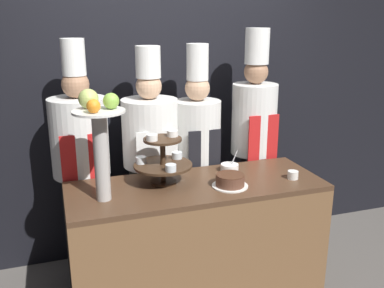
{
  "coord_description": "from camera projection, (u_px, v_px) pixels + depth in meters",
  "views": [
    {
      "loc": [
        -0.87,
        -2.2,
        1.99
      ],
      "look_at": [
        0.0,
        0.42,
        1.17
      ],
      "focal_mm": 40.0,
      "sensor_mm": 36.0,
      "label": 1
    }
  ],
  "objects": [
    {
      "name": "wall_back",
      "position": [
        161.0,
        91.0,
        3.55
      ],
      "size": [
        10.0,
        0.06,
        2.8
      ],
      "color": "black",
      "rests_on": "ground_plane"
    },
    {
      "name": "buffet_counter",
      "position": [
        196.0,
        245.0,
        2.98
      ],
      "size": [
        1.71,
        0.64,
        0.92
      ],
      "color": "brown",
      "rests_on": "ground_plane"
    },
    {
      "name": "tiered_stand",
      "position": [
        163.0,
        159.0,
        2.82
      ],
      "size": [
        0.39,
        0.39,
        0.35
      ],
      "color": "#3D2819",
      "rests_on": "buffet_counter"
    },
    {
      "name": "fruit_pedestal",
      "position": [
        99.0,
        131.0,
        2.5
      ],
      "size": [
        0.31,
        0.31,
        0.67
      ],
      "color": "#B2ADA8",
      "rests_on": "buffet_counter"
    },
    {
      "name": "cake_round",
      "position": [
        230.0,
        181.0,
        2.8
      ],
      "size": [
        0.24,
        0.24,
        0.08
      ],
      "color": "white",
      "rests_on": "buffet_counter"
    },
    {
      "name": "cup_white",
      "position": [
        293.0,
        175.0,
        2.94
      ],
      "size": [
        0.07,
        0.07,
        0.06
      ],
      "color": "white",
      "rests_on": "buffet_counter"
    },
    {
      "name": "serving_bowl_far",
      "position": [
        230.0,
        168.0,
        3.08
      ],
      "size": [
        0.13,
        0.13,
        0.16
      ],
      "color": "white",
      "rests_on": "buffet_counter"
    },
    {
      "name": "chef_left",
      "position": [
        81.0,
        160.0,
        3.1
      ],
      "size": [
        0.41,
        0.41,
        1.85
      ],
      "color": "#38332D",
      "rests_on": "ground_plane"
    },
    {
      "name": "chef_center_left",
      "position": [
        151.0,
        156.0,
        3.26
      ],
      "size": [
        0.42,
        0.42,
        1.79
      ],
      "color": "#38332D",
      "rests_on": "ground_plane"
    },
    {
      "name": "chef_center_right",
      "position": [
        197.0,
        152.0,
        3.37
      ],
      "size": [
        0.36,
        0.36,
        1.8
      ],
      "color": "#38332D",
      "rests_on": "ground_plane"
    },
    {
      "name": "chef_right",
      "position": [
        253.0,
        137.0,
        3.5
      ],
      "size": [
        0.36,
        0.36,
        1.91
      ],
      "color": "black",
      "rests_on": "ground_plane"
    }
  ]
}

